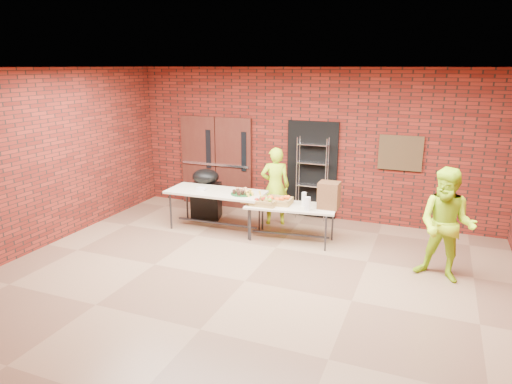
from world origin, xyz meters
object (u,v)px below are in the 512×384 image
wire_rack (312,179)px  volunteer_man (447,225)px  table_left (216,194)px  table_right (291,208)px  coffee_dispenser (329,195)px  volunteer_woman (275,186)px  covered_grill (206,194)px

wire_rack → volunteer_man: size_ratio=1.00×
wire_rack → table_left: size_ratio=0.90×
wire_rack → table_right: 1.42m
coffee_dispenser → volunteer_woman: size_ratio=0.30×
table_right → volunteer_woman: bearing=119.9°
covered_grill → volunteer_woman: volunteer_woman is taller
table_left → covered_grill: size_ratio=1.82×
table_right → coffee_dispenser: coffee_dispenser is taller
table_left → coffee_dispenser: bearing=1.2°
table_right → volunteer_man: bearing=-21.5°
volunteer_man → volunteer_woman: bearing=170.4°
coffee_dispenser → covered_grill: size_ratio=0.45×
wire_rack → coffee_dispenser: bearing=-62.2°
wire_rack → volunteer_man: 3.39m
volunteer_man → table_right: bearing=-179.8°
wire_rack → volunteer_woman: size_ratio=1.09×
table_right → table_left: bearing=172.2°
table_left → volunteer_woman: volunteer_woman is taller
table_right → volunteer_woman: 1.00m
coffee_dispenser → volunteer_woman: (-1.28, 0.67, -0.12)m
wire_rack → volunteer_man: (2.67, -2.09, -0.00)m
wire_rack → covered_grill: 2.31m
covered_grill → table_left: bearing=-62.6°
volunteer_woman → wire_rack: bearing=-157.5°
table_right → volunteer_woman: volunteer_woman is taller
wire_rack → coffee_dispenser: (0.67, -1.29, 0.05)m
volunteer_man → wire_rack: bearing=156.5°
table_right → volunteer_man: volunteer_man is taller
wire_rack → table_left: bearing=-138.8°
covered_grill → volunteer_man: size_ratio=0.61×
coffee_dispenser → wire_rack: bearing=117.4°
table_left → volunteer_woman: size_ratio=1.21×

